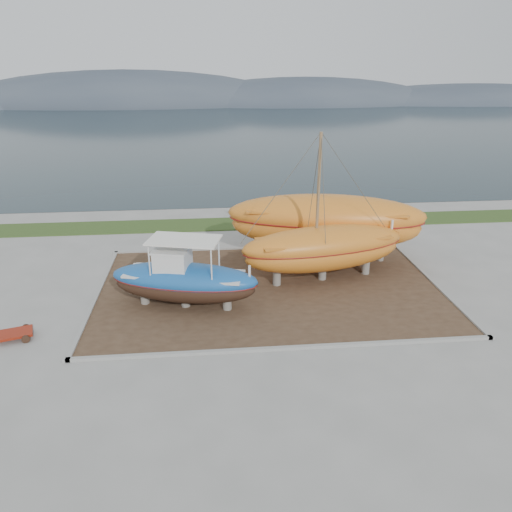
{
  "coord_description": "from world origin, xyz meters",
  "views": [
    {
      "loc": [
        -3.1,
        -20.23,
        11.58
      ],
      "look_at": [
        -0.73,
        4.0,
        1.94
      ],
      "focal_mm": 35.0,
      "sensor_mm": 36.0,
      "label": 1
    }
  ],
  "objects_px": {
    "orange_sailboat": "(326,209)",
    "orange_bare_hull": "(325,228)",
    "white_dinghy": "(167,276)",
    "red_trailer": "(14,336)",
    "blue_caique": "(184,273)"
  },
  "relations": [
    {
      "from": "orange_sailboat",
      "to": "orange_bare_hull",
      "type": "height_order",
      "value": "orange_sailboat"
    },
    {
      "from": "blue_caique",
      "to": "white_dinghy",
      "type": "relative_size",
      "value": 1.63
    },
    {
      "from": "white_dinghy",
      "to": "orange_bare_hull",
      "type": "bearing_deg",
      "value": 27.73
    },
    {
      "from": "blue_caique",
      "to": "white_dinghy",
      "type": "distance_m",
      "value": 2.76
    },
    {
      "from": "orange_bare_hull",
      "to": "blue_caique",
      "type": "bearing_deg",
      "value": -134.47
    },
    {
      "from": "white_dinghy",
      "to": "orange_sailboat",
      "type": "distance_m",
      "value": 9.22
    },
    {
      "from": "blue_caique",
      "to": "red_trailer",
      "type": "height_order",
      "value": "blue_caique"
    },
    {
      "from": "blue_caique",
      "to": "orange_sailboat",
      "type": "bearing_deg",
      "value": 33.21
    },
    {
      "from": "red_trailer",
      "to": "orange_sailboat",
      "type": "bearing_deg",
      "value": 1.13
    },
    {
      "from": "blue_caique",
      "to": "orange_sailboat",
      "type": "relative_size",
      "value": 0.79
    },
    {
      "from": "white_dinghy",
      "to": "red_trailer",
      "type": "xyz_separation_m",
      "value": [
        -6.43,
        -4.67,
        -0.57
      ]
    },
    {
      "from": "white_dinghy",
      "to": "orange_bare_hull",
      "type": "height_order",
      "value": "orange_bare_hull"
    },
    {
      "from": "white_dinghy",
      "to": "orange_bare_hull",
      "type": "distance_m",
      "value": 10.03
    },
    {
      "from": "blue_caique",
      "to": "red_trailer",
      "type": "relative_size",
      "value": 3.14
    },
    {
      "from": "blue_caique",
      "to": "white_dinghy",
      "type": "bearing_deg",
      "value": 128.84
    }
  ]
}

